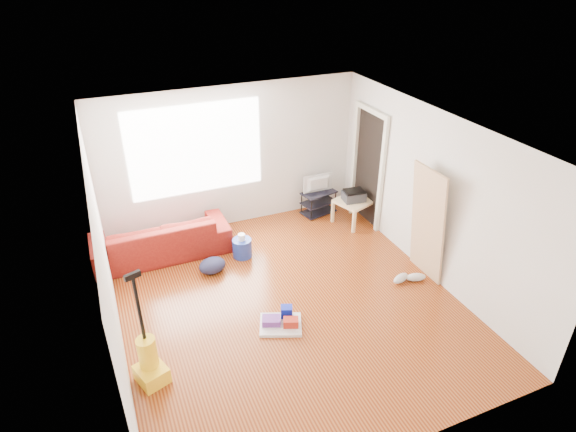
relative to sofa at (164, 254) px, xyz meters
name	(u,v)px	position (x,y,z in m)	size (l,w,h in m)	color
room	(290,220)	(1.48, -1.80, 1.25)	(4.51, 5.01, 2.51)	#641E08
sofa	(164,254)	(0.00, 0.00, 0.00)	(2.15, 0.84, 0.63)	#5D0D0B
tv_stand	(319,202)	(2.95, 0.27, 0.22)	(0.69, 0.48, 0.43)	black
tv	(319,184)	(2.95, 0.27, 0.60)	(0.57, 0.08, 0.33)	black
side_table	(353,204)	(3.36, -0.29, 0.38)	(0.70, 0.70, 0.45)	tan
printer	(354,195)	(3.36, -0.29, 0.55)	(0.41, 0.33, 0.20)	#2C2C31
bucket	(243,256)	(1.18, -0.56, 0.00)	(0.31, 0.31, 0.31)	#1D3597
toilet_paper	(242,245)	(1.18, -0.56, 0.21)	(0.11, 0.11, 0.10)	white
cleaning_tray	(281,322)	(1.14, -2.32, 0.06)	(0.67, 0.61, 0.20)	silver
backpack	(213,272)	(0.62, -0.80, 0.00)	(0.42, 0.34, 0.23)	black
sneakers	(408,278)	(3.26, -2.17, 0.06)	(0.55, 0.28, 0.12)	silver
vacuum	(149,361)	(-0.59, -2.58, 0.27)	(0.41, 0.43, 1.47)	yellow
door_panel	(419,273)	(3.54, -2.08, 0.00)	(0.04, 0.71, 1.77)	tan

